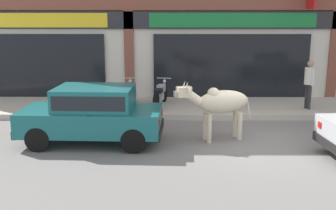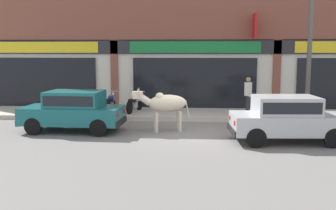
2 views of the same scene
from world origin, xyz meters
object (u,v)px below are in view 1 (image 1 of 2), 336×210
car_0 (93,112)px  motorcycle_0 (129,94)px  pedestrian (309,79)px  cow (220,102)px  motorcycle_1 (160,94)px

car_0 → motorcycle_0: car_0 is taller
motorcycle_0 → pedestrian: pedestrian is taller
car_0 → pedestrian: (6.52, 3.14, 0.35)m
cow → car_0: cow is taller
motorcycle_0 → motorcycle_1: size_ratio=1.01×
cow → motorcycle_1: (-1.62, 3.34, -0.44)m
motorcycle_1 → motorcycle_0: bearing=-179.4°
cow → motorcycle_0: 4.30m
cow → pedestrian: size_ratio=1.30×
motorcycle_1 → pedestrian: (4.91, -0.47, 0.60)m
pedestrian → motorcycle_1: bearing=174.5°
motorcycle_1 → pedestrian: size_ratio=1.12×
cow → pedestrian: 4.37m
motorcycle_1 → cow: bearing=-64.1°
motorcycle_0 → pedestrian: (5.97, -0.46, 0.60)m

